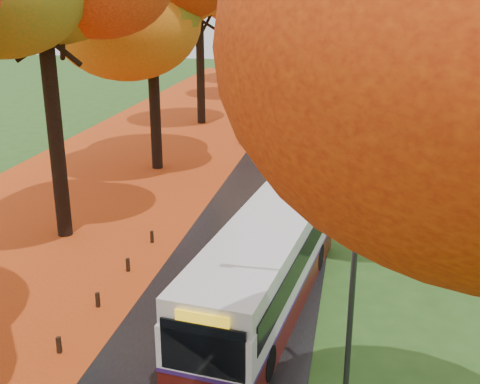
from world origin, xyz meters
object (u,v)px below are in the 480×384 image
(streetlamp_near, at_px, (345,225))
(car_silver, at_px, (268,118))
(bus, at_px, (265,265))
(car_dark, at_px, (283,100))
(streetlamp_far, at_px, (362,45))
(car_white, at_px, (262,127))
(streetlamp_mid, at_px, (358,81))

(streetlamp_near, height_order, car_silver, streetlamp_near)
(car_silver, bearing_deg, bus, -96.15)
(car_silver, bearing_deg, car_dark, 75.30)
(streetlamp_far, relative_size, car_dark, 1.98)
(bus, xyz_separation_m, car_white, (-3.76, 22.26, -0.69))
(streetlamp_far, bearing_deg, car_white, -109.47)
(car_silver, bearing_deg, streetlamp_mid, -66.22)
(streetlamp_mid, relative_size, car_white, 1.77)
(streetlamp_mid, relative_size, car_dark, 1.98)
(streetlamp_near, distance_m, car_silver, 30.84)
(car_dark, bearing_deg, car_silver, -83.07)
(car_dark, bearing_deg, streetlamp_far, 50.64)
(streetlamp_near, relative_size, car_white, 1.77)
(streetlamp_mid, bearing_deg, car_white, 144.05)
(streetlamp_mid, bearing_deg, bus, -97.80)
(car_white, xyz_separation_m, car_dark, (-0.11, 11.49, -0.19))
(streetlamp_mid, distance_m, bus, 18.22)
(streetlamp_near, bearing_deg, car_silver, 101.88)
(streetlamp_far, xyz_separation_m, car_white, (-6.19, -17.51, -3.90))
(bus, distance_m, car_dark, 33.98)
(streetlamp_far, distance_m, car_white, 18.98)
(bus, relative_size, car_dark, 2.68)
(bus, xyz_separation_m, car_dark, (-3.86, 33.75, -0.88))
(car_silver, height_order, car_dark, car_silver)
(bus, relative_size, car_silver, 2.78)
(streetlamp_far, bearing_deg, car_dark, -136.28)
(streetlamp_far, relative_size, bus, 0.74)
(streetlamp_near, relative_size, car_silver, 2.05)
(streetlamp_near, distance_m, streetlamp_far, 44.00)
(streetlamp_far, relative_size, car_white, 1.77)
(car_white, relative_size, car_dark, 1.12)
(streetlamp_far, bearing_deg, car_silver, -114.10)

